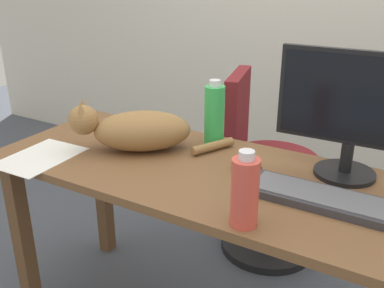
# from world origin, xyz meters

# --- Properties ---
(desk) EXTENTS (1.53, 0.61, 0.73)m
(desk) POSITION_xyz_m (0.00, 0.00, 0.62)
(desk) COLOR brown
(desk) RESTS_ON ground_plane
(office_chair) EXTENTS (0.50, 0.48, 0.92)m
(office_chair) POSITION_xyz_m (-0.04, 0.67, 0.40)
(office_chair) COLOR black
(office_chair) RESTS_ON ground_plane
(monitor) EXTENTS (0.48, 0.20, 0.42)m
(monitor) POSITION_xyz_m (0.42, 0.19, 0.96)
(monitor) COLOR black
(monitor) RESTS_ON desk
(keyboard) EXTENTS (0.44, 0.15, 0.03)m
(keyboard) POSITION_xyz_m (0.40, -0.02, 0.74)
(keyboard) COLOR #333338
(keyboard) RESTS_ON desk
(cat) EXTENTS (0.52, 0.39, 0.20)m
(cat) POSITION_xyz_m (-0.30, 0.02, 0.81)
(cat) COLOR olive
(cat) RESTS_ON desk
(computer_mouse) EXTENTS (0.11, 0.06, 0.04)m
(computer_mouse) POSITION_xyz_m (0.13, 0.06, 0.75)
(computer_mouse) COLOR black
(computer_mouse) RESTS_ON desk
(paper_sheet) EXTENTS (0.22, 0.30, 0.00)m
(paper_sheet) POSITION_xyz_m (-0.57, -0.22, 0.73)
(paper_sheet) COLOR white
(paper_sheet) RESTS_ON desk
(water_bottle) EXTENTS (0.08, 0.08, 0.22)m
(water_bottle) POSITION_xyz_m (0.26, -0.25, 0.83)
(water_bottle) COLOR #D84C3D
(water_bottle) RESTS_ON desk
(spray_bottle) EXTENTS (0.08, 0.08, 0.25)m
(spray_bottle) POSITION_xyz_m (-0.08, 0.22, 0.85)
(spray_bottle) COLOR green
(spray_bottle) RESTS_ON desk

